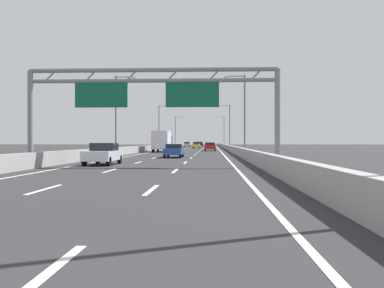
% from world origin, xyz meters
% --- Properties ---
extents(ground_plane, '(260.00, 260.00, 0.00)m').
position_xyz_m(ground_plane, '(0.00, 100.00, 0.00)').
color(ground_plane, '#2D2D30').
extents(lane_dash_left_1, '(0.16, 3.00, 0.01)m').
position_xyz_m(lane_dash_left_1, '(-1.80, 12.50, 0.01)').
color(lane_dash_left_1, white).
rests_on(lane_dash_left_1, ground_plane).
extents(lane_dash_left_2, '(0.16, 3.00, 0.01)m').
position_xyz_m(lane_dash_left_2, '(-1.80, 21.50, 0.01)').
color(lane_dash_left_2, white).
rests_on(lane_dash_left_2, ground_plane).
extents(lane_dash_left_3, '(0.16, 3.00, 0.01)m').
position_xyz_m(lane_dash_left_3, '(-1.80, 30.50, 0.01)').
color(lane_dash_left_3, white).
rests_on(lane_dash_left_3, ground_plane).
extents(lane_dash_left_4, '(0.16, 3.00, 0.01)m').
position_xyz_m(lane_dash_left_4, '(-1.80, 39.50, 0.01)').
color(lane_dash_left_4, white).
rests_on(lane_dash_left_4, ground_plane).
extents(lane_dash_left_5, '(0.16, 3.00, 0.01)m').
position_xyz_m(lane_dash_left_5, '(-1.80, 48.50, 0.01)').
color(lane_dash_left_5, white).
rests_on(lane_dash_left_5, ground_plane).
extents(lane_dash_left_6, '(0.16, 3.00, 0.01)m').
position_xyz_m(lane_dash_left_6, '(-1.80, 57.50, 0.01)').
color(lane_dash_left_6, white).
rests_on(lane_dash_left_6, ground_plane).
extents(lane_dash_left_7, '(0.16, 3.00, 0.01)m').
position_xyz_m(lane_dash_left_7, '(-1.80, 66.50, 0.01)').
color(lane_dash_left_7, white).
rests_on(lane_dash_left_7, ground_plane).
extents(lane_dash_left_8, '(0.16, 3.00, 0.01)m').
position_xyz_m(lane_dash_left_8, '(-1.80, 75.50, 0.01)').
color(lane_dash_left_8, white).
rests_on(lane_dash_left_8, ground_plane).
extents(lane_dash_left_9, '(0.16, 3.00, 0.01)m').
position_xyz_m(lane_dash_left_9, '(-1.80, 84.50, 0.01)').
color(lane_dash_left_9, white).
rests_on(lane_dash_left_9, ground_plane).
extents(lane_dash_left_10, '(0.16, 3.00, 0.01)m').
position_xyz_m(lane_dash_left_10, '(-1.80, 93.50, 0.01)').
color(lane_dash_left_10, white).
rests_on(lane_dash_left_10, ground_plane).
extents(lane_dash_left_11, '(0.16, 3.00, 0.01)m').
position_xyz_m(lane_dash_left_11, '(-1.80, 102.50, 0.01)').
color(lane_dash_left_11, white).
rests_on(lane_dash_left_11, ground_plane).
extents(lane_dash_left_12, '(0.16, 3.00, 0.01)m').
position_xyz_m(lane_dash_left_12, '(-1.80, 111.50, 0.01)').
color(lane_dash_left_12, white).
rests_on(lane_dash_left_12, ground_plane).
extents(lane_dash_left_13, '(0.16, 3.00, 0.01)m').
position_xyz_m(lane_dash_left_13, '(-1.80, 120.50, 0.01)').
color(lane_dash_left_13, white).
rests_on(lane_dash_left_13, ground_plane).
extents(lane_dash_left_14, '(0.16, 3.00, 0.01)m').
position_xyz_m(lane_dash_left_14, '(-1.80, 129.50, 0.01)').
color(lane_dash_left_14, white).
rests_on(lane_dash_left_14, ground_plane).
extents(lane_dash_left_15, '(0.16, 3.00, 0.01)m').
position_xyz_m(lane_dash_left_15, '(-1.80, 138.50, 0.01)').
color(lane_dash_left_15, white).
rests_on(lane_dash_left_15, ground_plane).
extents(lane_dash_left_16, '(0.16, 3.00, 0.01)m').
position_xyz_m(lane_dash_left_16, '(-1.80, 147.50, 0.01)').
color(lane_dash_left_16, white).
rests_on(lane_dash_left_16, ground_plane).
extents(lane_dash_left_17, '(0.16, 3.00, 0.01)m').
position_xyz_m(lane_dash_left_17, '(-1.80, 156.50, 0.01)').
color(lane_dash_left_17, white).
rests_on(lane_dash_left_17, ground_plane).
extents(lane_dash_right_0, '(0.16, 3.00, 0.01)m').
position_xyz_m(lane_dash_right_0, '(1.80, 3.50, 0.01)').
color(lane_dash_right_0, white).
rests_on(lane_dash_right_0, ground_plane).
extents(lane_dash_right_1, '(0.16, 3.00, 0.01)m').
position_xyz_m(lane_dash_right_1, '(1.80, 12.50, 0.01)').
color(lane_dash_right_1, white).
rests_on(lane_dash_right_1, ground_plane).
extents(lane_dash_right_2, '(0.16, 3.00, 0.01)m').
position_xyz_m(lane_dash_right_2, '(1.80, 21.50, 0.01)').
color(lane_dash_right_2, white).
rests_on(lane_dash_right_2, ground_plane).
extents(lane_dash_right_3, '(0.16, 3.00, 0.01)m').
position_xyz_m(lane_dash_right_3, '(1.80, 30.50, 0.01)').
color(lane_dash_right_3, white).
rests_on(lane_dash_right_3, ground_plane).
extents(lane_dash_right_4, '(0.16, 3.00, 0.01)m').
position_xyz_m(lane_dash_right_4, '(1.80, 39.50, 0.01)').
color(lane_dash_right_4, white).
rests_on(lane_dash_right_4, ground_plane).
extents(lane_dash_right_5, '(0.16, 3.00, 0.01)m').
position_xyz_m(lane_dash_right_5, '(1.80, 48.50, 0.01)').
color(lane_dash_right_5, white).
rests_on(lane_dash_right_5, ground_plane).
extents(lane_dash_right_6, '(0.16, 3.00, 0.01)m').
position_xyz_m(lane_dash_right_6, '(1.80, 57.50, 0.01)').
color(lane_dash_right_6, white).
rests_on(lane_dash_right_6, ground_plane).
extents(lane_dash_right_7, '(0.16, 3.00, 0.01)m').
position_xyz_m(lane_dash_right_7, '(1.80, 66.50, 0.01)').
color(lane_dash_right_7, white).
rests_on(lane_dash_right_7, ground_plane).
extents(lane_dash_right_8, '(0.16, 3.00, 0.01)m').
position_xyz_m(lane_dash_right_8, '(1.80, 75.50, 0.01)').
color(lane_dash_right_8, white).
rests_on(lane_dash_right_8, ground_plane).
extents(lane_dash_right_9, '(0.16, 3.00, 0.01)m').
position_xyz_m(lane_dash_right_9, '(1.80, 84.50, 0.01)').
color(lane_dash_right_9, white).
rests_on(lane_dash_right_9, ground_plane).
extents(lane_dash_right_10, '(0.16, 3.00, 0.01)m').
position_xyz_m(lane_dash_right_10, '(1.80, 93.50, 0.01)').
color(lane_dash_right_10, white).
rests_on(lane_dash_right_10, ground_plane).
extents(lane_dash_right_11, '(0.16, 3.00, 0.01)m').
position_xyz_m(lane_dash_right_11, '(1.80, 102.50, 0.01)').
color(lane_dash_right_11, white).
rests_on(lane_dash_right_11, ground_plane).
extents(lane_dash_right_12, '(0.16, 3.00, 0.01)m').
position_xyz_m(lane_dash_right_12, '(1.80, 111.50, 0.01)').
color(lane_dash_right_12, white).
rests_on(lane_dash_right_12, ground_plane).
extents(lane_dash_right_13, '(0.16, 3.00, 0.01)m').
position_xyz_m(lane_dash_right_13, '(1.80, 120.50, 0.01)').
color(lane_dash_right_13, white).
rests_on(lane_dash_right_13, ground_plane).
extents(lane_dash_right_14, '(0.16, 3.00, 0.01)m').
position_xyz_m(lane_dash_right_14, '(1.80, 129.50, 0.01)').
color(lane_dash_right_14, white).
rests_on(lane_dash_right_14, ground_plane).
extents(lane_dash_right_15, '(0.16, 3.00, 0.01)m').
position_xyz_m(lane_dash_right_15, '(1.80, 138.50, 0.01)').
color(lane_dash_right_15, white).
rests_on(lane_dash_right_15, ground_plane).
extents(lane_dash_right_16, '(0.16, 3.00, 0.01)m').
position_xyz_m(lane_dash_right_16, '(1.80, 147.50, 0.01)').
color(lane_dash_right_16, white).
rests_on(lane_dash_right_16, ground_plane).
extents(lane_dash_right_17, '(0.16, 3.00, 0.01)m').
position_xyz_m(lane_dash_right_17, '(1.80, 156.50, 0.01)').
color(lane_dash_right_17, white).
rests_on(lane_dash_right_17, ground_plane).
extents(edge_line_left, '(0.16, 176.00, 0.01)m').
position_xyz_m(edge_line_left, '(-5.25, 88.00, 0.01)').
color(edge_line_left, white).
rests_on(edge_line_left, ground_plane).
extents(edge_line_right, '(0.16, 176.00, 0.01)m').
position_xyz_m(edge_line_right, '(5.25, 88.00, 0.01)').
color(edge_line_right, white).
rests_on(edge_line_right, ground_plane).
extents(barrier_left, '(0.45, 220.00, 0.95)m').
position_xyz_m(barrier_left, '(-6.90, 110.00, 0.47)').
color(barrier_left, '#9E9E99').
rests_on(barrier_left, ground_plane).
extents(barrier_right, '(0.45, 220.00, 0.95)m').
position_xyz_m(barrier_right, '(6.90, 110.00, 0.47)').
color(barrier_right, '#9E9E99').
rests_on(barrier_right, ground_plane).
extents(sign_gantry, '(16.25, 0.36, 6.36)m').
position_xyz_m(sign_gantry, '(-0.08, 25.42, 4.81)').
color(sign_gantry, gray).
rests_on(sign_gantry, ground_plane).
extents(streetlamp_left_mid, '(2.58, 0.28, 9.50)m').
position_xyz_m(streetlamp_left_mid, '(-7.47, 48.72, 5.40)').
color(streetlamp_left_mid, slate).
rests_on(streetlamp_left_mid, ground_plane).
extents(streetlamp_right_mid, '(2.58, 0.28, 9.50)m').
position_xyz_m(streetlamp_right_mid, '(7.47, 48.72, 5.40)').
color(streetlamp_right_mid, slate).
rests_on(streetlamp_right_mid, ground_plane).
extents(streetlamp_left_far, '(2.58, 0.28, 9.50)m').
position_xyz_m(streetlamp_left_far, '(-7.47, 90.17, 5.40)').
color(streetlamp_left_far, slate).
rests_on(streetlamp_left_far, ground_plane).
extents(streetlamp_right_far, '(2.58, 0.28, 9.50)m').
position_xyz_m(streetlamp_right_far, '(7.47, 90.17, 5.40)').
color(streetlamp_right_far, slate).
rests_on(streetlamp_right_far, ground_plane).
extents(streetlamp_left_distant, '(2.58, 0.28, 9.50)m').
position_xyz_m(streetlamp_left_distant, '(-7.47, 131.62, 5.40)').
color(streetlamp_left_distant, slate).
rests_on(streetlamp_left_distant, ground_plane).
extents(streetlamp_right_distant, '(2.58, 0.28, 9.50)m').
position_xyz_m(streetlamp_right_distant, '(7.47, 131.62, 5.40)').
color(streetlamp_right_distant, slate).
rests_on(streetlamp_right_distant, ground_plane).
extents(yellow_car, '(1.72, 4.49, 1.53)m').
position_xyz_m(yellow_car, '(0.16, 99.27, 0.78)').
color(yellow_car, yellow).
rests_on(yellow_car, ground_plane).
extents(blue_car, '(1.73, 4.64, 1.36)m').
position_xyz_m(blue_car, '(0.01, 40.88, 0.72)').
color(blue_car, '#2347AD').
rests_on(blue_car, ground_plane).
extents(silver_car, '(1.77, 4.37, 1.49)m').
position_xyz_m(silver_car, '(-3.52, 123.80, 0.76)').
color(silver_car, '#A8ADB2').
rests_on(silver_car, ground_plane).
extents(black_car, '(1.87, 4.56, 1.55)m').
position_xyz_m(black_car, '(-0.07, 139.68, 0.78)').
color(black_car, black).
rests_on(black_car, ground_plane).
extents(red_car, '(1.89, 4.54, 1.45)m').
position_xyz_m(red_car, '(3.53, 70.77, 0.76)').
color(red_car, red).
rests_on(red_car, ground_plane).
extents(white_car, '(1.84, 4.34, 1.51)m').
position_xyz_m(white_car, '(-3.72, 27.51, 0.76)').
color(white_car, silver).
rests_on(white_car, ground_plane).
extents(box_truck, '(2.42, 7.96, 3.20)m').
position_xyz_m(box_truck, '(-3.83, 63.25, 1.73)').
color(box_truck, '#194799').
rests_on(box_truck, ground_plane).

